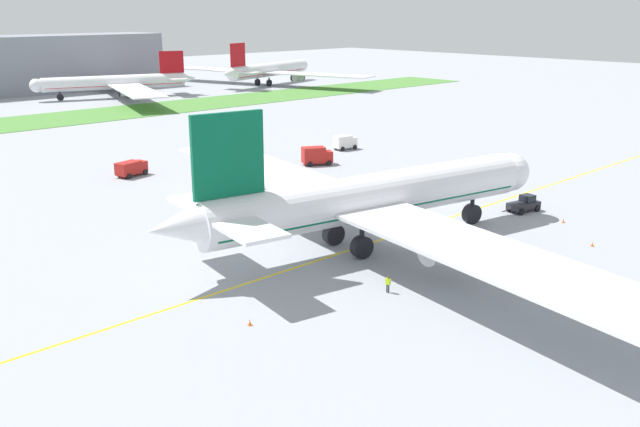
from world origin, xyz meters
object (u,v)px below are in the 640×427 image
(ground_crew_wingwalker_port, at_px, (526,276))
(service_truck_fuel_bowser, at_px, (345,142))
(pushback_tug, at_px, (524,204))
(traffic_cone_near_nose, at_px, (563,220))
(parked_airliner_far_left, at_px, (118,82))
(traffic_cone_port_wing, at_px, (592,244))
(service_truck_baggage_loader, at_px, (317,155))
(service_truck_catering_van, at_px, (131,168))
(ground_crew_marshaller_front, at_px, (388,283))
(airliner_foreground, at_px, (367,199))
(parked_airliner_far_centre, at_px, (267,70))
(traffic_cone_starboard_wing, at_px, (250,322))

(ground_crew_wingwalker_port, distance_m, service_truck_fuel_bowser, 71.31)
(pushback_tug, relative_size, traffic_cone_near_nose, 11.07)
(parked_airliner_far_left, bearing_deg, traffic_cone_port_wing, -99.69)
(pushback_tug, distance_m, service_truck_baggage_loader, 40.55)
(ground_crew_wingwalker_port, xyz_separation_m, service_truck_catering_van, (-4.78, 69.27, 0.32))
(ground_crew_marshaller_front, height_order, service_truck_fuel_bowser, service_truck_fuel_bowser)
(airliner_foreground, xyz_separation_m, service_truck_catering_van, (-1.98, 50.34, -4.31))
(pushback_tug, relative_size, parked_airliner_far_centre, 0.08)
(traffic_cone_starboard_wing, bearing_deg, parked_airliner_far_left, 65.76)
(ground_crew_marshaller_front, distance_m, service_truck_baggage_loader, 57.89)
(parked_airliner_far_centre, bearing_deg, traffic_cone_near_nose, -116.71)
(traffic_cone_starboard_wing, relative_size, parked_airliner_far_left, 0.01)
(ground_crew_wingwalker_port, xyz_separation_m, ground_crew_marshaller_front, (-11.21, 8.17, -0.03))
(ground_crew_marshaller_front, bearing_deg, traffic_cone_port_wing, -14.32)
(ground_crew_marshaller_front, xyz_separation_m, service_truck_baggage_loader, (34.21, 46.70, 0.65))
(parked_airliner_far_centre, bearing_deg, ground_crew_marshaller_front, -125.73)
(ground_crew_wingwalker_port, distance_m, parked_airliner_far_centre, 192.73)
(traffic_cone_starboard_wing, xyz_separation_m, service_truck_fuel_bowser, (61.82, 49.75, 1.21))
(ground_crew_marshaller_front, distance_m, service_truck_fuel_bowser, 71.37)
(traffic_cone_starboard_wing, bearing_deg, service_truck_fuel_bowser, 38.82)
(airliner_foreground, bearing_deg, parked_airliner_far_centre, 54.44)
(ground_crew_marshaller_front, height_order, parked_airliner_far_centre, parked_airliner_far_centre)
(traffic_cone_port_wing, relative_size, service_truck_fuel_bowser, 0.12)
(ground_crew_marshaller_front, bearing_deg, service_truck_fuel_bowser, 48.07)
(service_truck_fuel_bowser, relative_size, parked_airliner_far_centre, 0.06)
(traffic_cone_port_wing, height_order, service_truck_baggage_loader, service_truck_baggage_loader)
(parked_airliner_far_left, height_order, parked_airliner_far_centre, parked_airliner_far_centre)
(traffic_cone_starboard_wing, distance_m, service_truck_catering_van, 61.31)
(pushback_tug, relative_size, service_truck_fuel_bowser, 1.35)
(traffic_cone_near_nose, distance_m, service_truck_catering_van, 67.02)
(pushback_tug, bearing_deg, service_truck_fuel_bowser, 74.44)
(traffic_cone_starboard_wing, height_order, parked_airliner_far_left, parked_airliner_far_left)
(pushback_tug, distance_m, ground_crew_wingwalker_port, 27.44)
(airliner_foreground, relative_size, traffic_cone_port_wing, 140.60)
(service_truck_baggage_loader, xyz_separation_m, service_truck_fuel_bowser, (13.48, 6.40, -0.19))
(ground_crew_wingwalker_port, bearing_deg, service_truck_baggage_loader, 67.25)
(traffic_cone_near_nose, xyz_separation_m, service_truck_baggage_loader, (0.55, 46.81, 1.40))
(service_truck_baggage_loader, bearing_deg, airliner_foreground, -125.69)
(ground_crew_marshaller_front, height_order, traffic_cone_port_wing, ground_crew_marshaller_front)
(traffic_cone_port_wing, relative_size, parked_airliner_far_centre, 0.01)
(service_truck_baggage_loader, distance_m, service_truck_catering_van, 31.30)
(traffic_cone_port_wing, bearing_deg, ground_crew_marshaller_front, 165.68)
(ground_crew_marshaller_front, bearing_deg, ground_crew_wingwalker_port, -36.07)
(traffic_cone_near_nose, distance_m, traffic_cone_starboard_wing, 47.92)
(traffic_cone_near_nose, bearing_deg, service_truck_catering_van, 113.98)
(ground_crew_wingwalker_port, relative_size, traffic_cone_near_nose, 3.03)
(traffic_cone_starboard_wing, xyz_separation_m, service_truck_baggage_loader, (48.34, 43.35, 1.40))
(pushback_tug, bearing_deg, airliner_foreground, 170.03)
(parked_airliner_far_left, bearing_deg, pushback_tug, -97.90)
(service_truck_fuel_bowser, bearing_deg, parked_airliner_far_left, 85.62)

